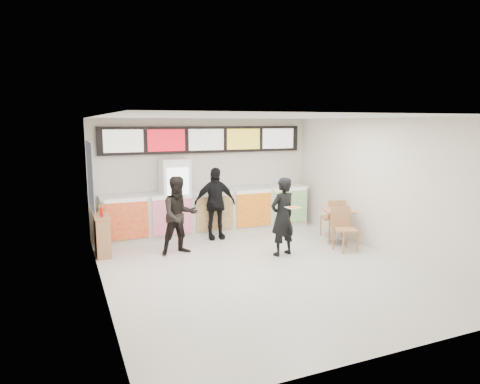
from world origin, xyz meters
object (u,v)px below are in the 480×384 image
customer_mid (215,203)px  cafe_table (338,220)px  drinks_fridge (175,198)px  customer_main (283,217)px  service_counter (210,212)px  customer_left (179,215)px  condiment_ledge (102,235)px

customer_mid → cafe_table: customer_mid is taller
drinks_fridge → customer_main: size_ratio=1.15×
cafe_table → drinks_fridge: bearing=167.8°
service_counter → customer_left: bearing=-130.1°
service_counter → drinks_fridge: 1.03m
customer_left → cafe_table: (3.72, -0.71, -0.29)m
condiment_ledge → customer_mid: bearing=6.9°
service_counter → customer_main: 2.58m
drinks_fridge → cafe_table: drinks_fridge is taller
customer_left → customer_mid: size_ratio=0.96×
drinks_fridge → customer_main: 3.02m
customer_main → condiment_ledge: 3.98m
customer_main → condiment_ledge: bearing=-36.2°
customer_left → cafe_table: size_ratio=0.99×
customer_mid → drinks_fridge: bearing=148.9°
customer_left → cafe_table: bearing=-16.1°
customer_main → condiment_ledge: (-3.65, 1.53, -0.41)m
drinks_fridge → customer_left: size_ratio=1.15×
drinks_fridge → cafe_table: bearing=-32.3°
customer_main → customer_mid: (-0.91, 1.86, 0.03)m
customer_mid → cafe_table: bearing=-28.7°
service_counter → cafe_table: size_ratio=3.18×
condiment_ledge → customer_main: bearing=-22.7°
customer_mid → condiment_ledge: customer_mid is taller
service_counter → cafe_table: (2.50, -2.16, 0.01)m
customer_main → cafe_table: size_ratio=0.99×
drinks_fridge → customer_left: drinks_fridge is taller
cafe_table → condiment_ledge: (-5.32, 1.26, -0.12)m
customer_mid → customer_main: bearing=-61.0°
drinks_fridge → condiment_ledge: size_ratio=1.86×
service_counter → condiment_ledge: bearing=-162.3°
service_counter → drinks_fridge: drinks_fridge is taller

